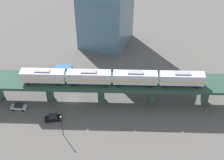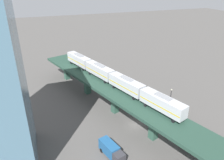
% 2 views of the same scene
% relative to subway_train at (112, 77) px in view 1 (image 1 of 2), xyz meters
% --- Properties ---
extents(ground_plane, '(400.00, 400.00, 0.00)m').
position_rel_subway_train_xyz_m(ground_plane, '(-2.38, 11.56, -9.89)').
color(ground_plane, '#514F4C').
extents(elevated_viaduct, '(37.08, 89.93, 7.35)m').
position_rel_subway_train_xyz_m(elevated_viaduct, '(-2.33, 11.40, -3.57)').
color(elevated_viaduct, '#244135').
rests_on(elevated_viaduct, ground).
extents(subway_train, '(18.41, 48.13, 4.45)m').
position_rel_subway_train_xyz_m(subway_train, '(0.00, 0.00, 0.00)').
color(subway_train, silver).
rests_on(subway_train, elevated_viaduct).
extents(street_car_silver, '(2.89, 4.72, 1.89)m').
position_rel_subway_train_xyz_m(street_car_silver, '(-11.33, 24.10, -8.95)').
color(street_car_silver, '#B7BABF').
rests_on(street_car_silver, ground).
extents(street_car_black, '(3.66, 4.73, 1.89)m').
position_rel_subway_train_xyz_m(street_car_black, '(-11.80, 12.88, -8.95)').
color(street_car_black, black).
rests_on(street_car_black, ground).
extents(delivery_truck, '(4.18, 7.54, 3.20)m').
position_rel_subway_train_xyz_m(delivery_truck, '(7.37, 20.11, -8.13)').
color(delivery_truck, '#333338').
rests_on(delivery_truck, ground).
extents(street_lamp, '(0.44, 0.44, 6.94)m').
position_rel_subway_train_xyz_m(street_lamp, '(-15.59, 7.87, -5.79)').
color(street_lamp, black).
rests_on(street_lamp, ground).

